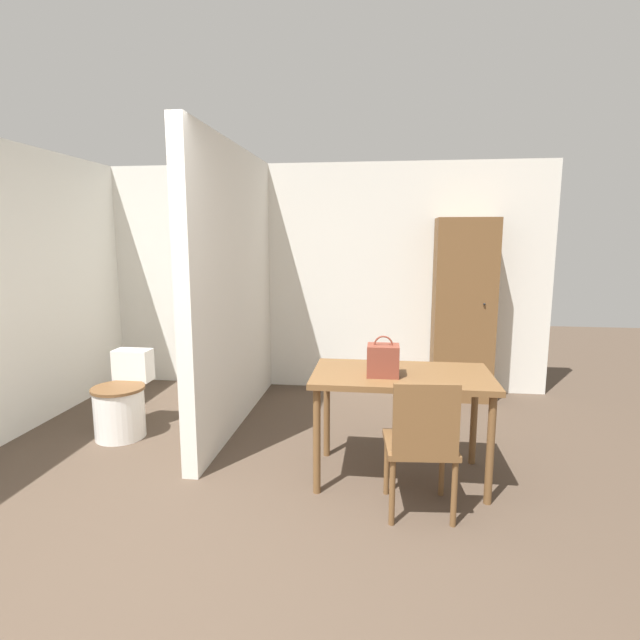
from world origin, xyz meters
The scene contains 9 objects.
ground_plane centered at (0.00, 0.00, 0.00)m, with size 16.00×16.00×0.00m, color #4C3D30.
wall_back centered at (0.00, 3.58, 1.25)m, with size 5.39×0.12×2.50m.
wall_left centered at (-2.26, 1.76, 1.25)m, with size 0.12×4.52×2.50m.
partition_wall centered at (-0.43, 2.35, 1.25)m, with size 0.12×2.35×2.50m.
dining_table centered at (1.05, 1.40, 0.69)m, with size 1.23×0.71×0.77m.
wooden_chair centered at (1.16, 0.91, 0.48)m, with size 0.46×0.46×0.88m.
toilet centered at (-1.31, 1.88, 0.28)m, with size 0.44×0.59×0.71m.
handbag centered at (0.92, 1.31, 0.88)m, with size 0.21×0.18×0.28m.
wooden_cabinet centered at (1.75, 3.30, 0.95)m, with size 0.61×0.43×1.90m.
Camera 1 is at (0.91, -2.00, 1.70)m, focal length 28.00 mm.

